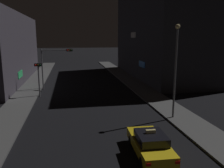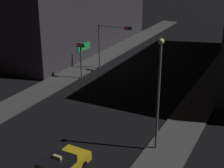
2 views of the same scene
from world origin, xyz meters
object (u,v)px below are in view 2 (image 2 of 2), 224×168
traffic_light_overhead (111,38)px  traffic_light_left_kerb (81,54)px  street_lamp_near_block (159,86)px  taxi (59,168)px

traffic_light_overhead → traffic_light_left_kerb: 4.40m
traffic_light_left_kerb → street_lamp_near_block: (12.03, -9.75, 1.88)m
street_lamp_near_block → traffic_light_left_kerb: bearing=141.0°
taxi → traffic_light_left_kerb: 17.48m
taxi → traffic_light_overhead: 20.69m
traffic_light_left_kerb → street_lamp_near_block: street_lamp_near_block is taller
taxi → traffic_light_left_kerb: size_ratio=1.13×
traffic_light_left_kerb → street_lamp_near_block: size_ratio=0.52×
taxi → street_lamp_near_block: street_lamp_near_block is taller
traffic_light_left_kerb → street_lamp_near_block: 15.60m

